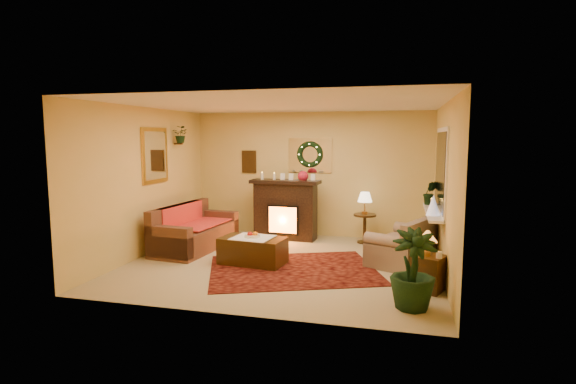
% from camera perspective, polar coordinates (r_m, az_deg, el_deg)
% --- Properties ---
extents(floor, '(5.00, 5.00, 0.00)m').
position_cam_1_polar(floor, '(7.55, -0.66, -9.02)').
color(floor, beige).
rests_on(floor, ground).
extents(ceiling, '(5.00, 5.00, 0.00)m').
position_cam_1_polar(ceiling, '(7.27, -0.69, 11.08)').
color(ceiling, white).
rests_on(ceiling, ground).
extents(wall_back, '(5.00, 5.00, 0.00)m').
position_cam_1_polar(wall_back, '(9.48, 2.83, 2.26)').
color(wall_back, '#EFD88C').
rests_on(wall_back, ground).
extents(wall_front, '(5.00, 5.00, 0.00)m').
position_cam_1_polar(wall_front, '(5.17, -7.10, -1.76)').
color(wall_front, '#EFD88C').
rests_on(wall_front, ground).
extents(wall_left, '(4.50, 4.50, 0.00)m').
position_cam_1_polar(wall_left, '(8.30, -17.61, 1.26)').
color(wall_left, '#EFD88C').
rests_on(wall_left, ground).
extents(wall_right, '(4.50, 4.50, 0.00)m').
position_cam_1_polar(wall_right, '(7.08, 19.27, 0.26)').
color(wall_right, '#EFD88C').
rests_on(wall_right, ground).
extents(area_rug, '(3.10, 2.74, 0.01)m').
position_cam_1_polar(area_rug, '(7.17, 0.66, -9.82)').
color(area_rug, '#5C0912').
rests_on(area_rug, floor).
extents(sofa, '(1.02, 1.98, 0.82)m').
position_cam_1_polar(sofa, '(8.57, -11.64, -4.26)').
color(sofa, '#522518').
rests_on(sofa, floor).
extents(red_throw, '(0.81, 1.32, 0.02)m').
position_cam_1_polar(red_throw, '(8.68, -11.41, -3.94)').
color(red_throw, '#E24D28').
rests_on(red_throw, sofa).
extents(fireplace, '(1.27, 0.46, 1.15)m').
position_cam_1_polar(fireplace, '(9.19, -0.33, -2.60)').
color(fireplace, black).
rests_on(fireplace, floor).
extents(poinsettia, '(0.21, 0.21, 0.21)m').
position_cam_1_polar(poinsettia, '(9.00, 1.92, 2.01)').
color(poinsettia, '#A81930').
rests_on(poinsettia, fireplace).
extents(mantel_candle_a, '(0.06, 0.06, 0.19)m').
position_cam_1_polar(mantel_candle_a, '(9.22, -3.31, 1.87)').
color(mantel_candle_a, white).
rests_on(mantel_candle_a, fireplace).
extents(mantel_candle_b, '(0.06, 0.06, 0.17)m').
position_cam_1_polar(mantel_candle_b, '(9.17, -1.75, 1.85)').
color(mantel_candle_b, beige).
rests_on(mantel_candle_b, fireplace).
extents(mantel_mirror, '(0.92, 0.02, 0.72)m').
position_cam_1_polar(mantel_mirror, '(9.43, 2.82, 4.67)').
color(mantel_mirror, white).
rests_on(mantel_mirror, wall_back).
extents(wreath, '(0.55, 0.11, 0.55)m').
position_cam_1_polar(wreath, '(9.39, 2.77, 4.78)').
color(wreath, '#194719').
rests_on(wreath, wall_back).
extents(wall_art, '(0.32, 0.03, 0.48)m').
position_cam_1_polar(wall_art, '(9.80, -4.97, 3.86)').
color(wall_art, '#381E11').
rests_on(wall_art, wall_back).
extents(gold_mirror, '(0.03, 0.84, 1.00)m').
position_cam_1_polar(gold_mirror, '(8.51, -16.54, 4.47)').
color(gold_mirror, gold).
rests_on(gold_mirror, wall_left).
extents(hanging_plant, '(0.33, 0.28, 0.36)m').
position_cam_1_polar(hanging_plant, '(9.09, -13.41, 6.10)').
color(hanging_plant, '#194719').
rests_on(hanging_plant, wall_left).
extents(loveseat, '(1.23, 1.51, 0.76)m').
position_cam_1_polar(loveseat, '(7.72, 14.37, -5.65)').
color(loveseat, tan).
rests_on(loveseat, floor).
extents(window_frame, '(0.03, 1.86, 1.36)m').
position_cam_1_polar(window_frame, '(7.60, 18.88, 2.61)').
color(window_frame, white).
rests_on(window_frame, wall_right).
extents(window_glass, '(0.02, 1.70, 1.22)m').
position_cam_1_polar(window_glass, '(7.60, 18.77, 2.61)').
color(window_glass, black).
rests_on(window_glass, wall_right).
extents(window_sill, '(0.22, 1.86, 0.04)m').
position_cam_1_polar(window_sill, '(7.67, 17.90, -2.43)').
color(window_sill, white).
rests_on(window_sill, wall_right).
extents(mini_tree, '(0.21, 0.21, 0.32)m').
position_cam_1_polar(mini_tree, '(7.24, 17.96, -1.63)').
color(mini_tree, white).
rests_on(mini_tree, window_sill).
extents(sill_plant, '(0.30, 0.24, 0.55)m').
position_cam_1_polar(sill_plant, '(8.32, 17.57, -0.22)').
color(sill_plant, black).
rests_on(sill_plant, window_sill).
extents(side_table_round, '(0.55, 0.55, 0.58)m').
position_cam_1_polar(side_table_round, '(9.00, 9.71, -4.36)').
color(side_table_round, black).
rests_on(side_table_round, floor).
extents(lamp_cream, '(0.29, 0.29, 0.44)m').
position_cam_1_polar(lamp_cream, '(8.93, 9.74, -0.84)').
color(lamp_cream, beige).
rests_on(lamp_cream, side_table_round).
extents(end_table_square, '(0.52, 0.52, 0.49)m').
position_cam_1_polar(end_table_square, '(6.49, 17.36, -9.55)').
color(end_table_square, '#562618').
rests_on(end_table_square, floor).
extents(lamp_tiffany, '(0.27, 0.27, 0.39)m').
position_cam_1_polar(lamp_tiffany, '(6.36, 17.30, -5.46)').
color(lamp_tiffany, gold).
rests_on(lamp_tiffany, end_table_square).
extents(coffee_table, '(1.11, 0.70, 0.44)m').
position_cam_1_polar(coffee_table, '(7.47, -4.49, -7.54)').
color(coffee_table, '#4D2D1A').
rests_on(coffee_table, floor).
extents(fruit_bowl, '(0.26, 0.26, 0.06)m').
position_cam_1_polar(fruit_bowl, '(7.43, -4.56, -5.71)').
color(fruit_bowl, beige).
rests_on(fruit_bowl, coffee_table).
extents(floor_palm, '(2.02, 2.02, 2.94)m').
position_cam_1_polar(floor_palm, '(5.72, 15.58, -9.84)').
color(floor_palm, '#1D5517').
rests_on(floor_palm, floor).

